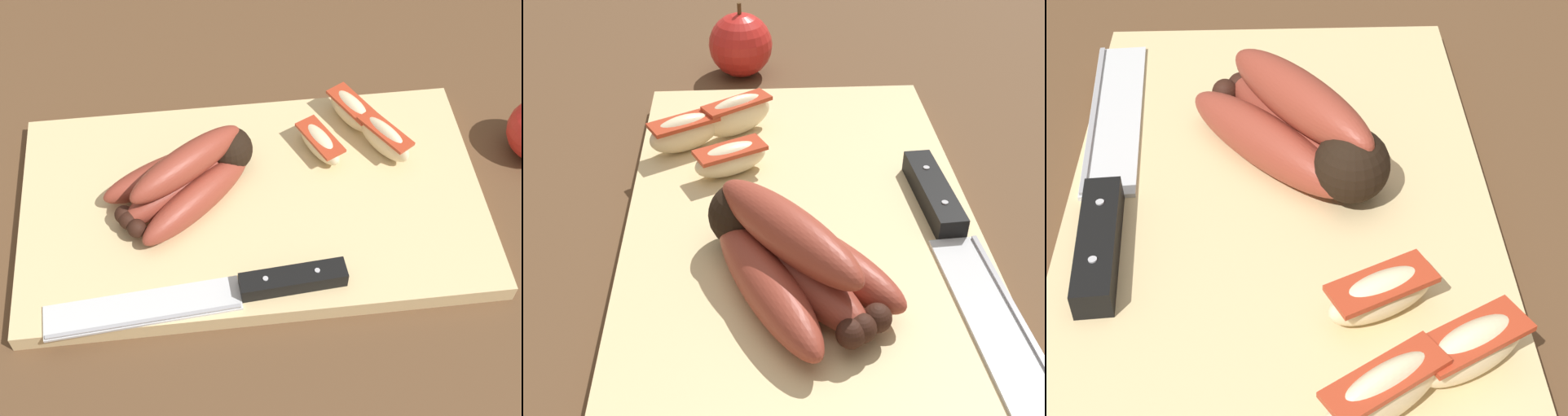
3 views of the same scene
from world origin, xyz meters
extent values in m
plane|color=brown|center=(0.00, 0.00, 0.00)|extent=(6.00, 6.00, 0.00)
cube|color=#DBBC84|center=(0.00, -0.02, 0.01)|extent=(0.47, 0.27, 0.02)
sphere|color=black|center=(0.02, -0.06, 0.05)|extent=(0.05, 0.05, 0.05)
ellipsoid|color=brown|center=(0.08, -0.05, 0.04)|extent=(0.15, 0.09, 0.04)
sphere|color=black|center=(0.13, 0.00, 0.04)|extent=(0.02, 0.02, 0.02)
ellipsoid|color=brown|center=(0.07, -0.03, 0.04)|extent=(0.14, 0.11, 0.04)
sphere|color=black|center=(0.12, 0.01, 0.04)|extent=(0.02, 0.02, 0.02)
ellipsoid|color=brown|center=(0.06, -0.01, 0.04)|extent=(0.13, 0.12, 0.04)
sphere|color=black|center=(0.12, 0.02, 0.04)|extent=(0.02, 0.02, 0.02)
ellipsoid|color=brown|center=(0.06, -0.03, 0.07)|extent=(0.13, 0.11, 0.04)
cube|color=silver|center=(0.11, 0.10, 0.02)|extent=(0.18, 0.05, 0.00)
cube|color=#99999E|center=(0.11, 0.11, 0.02)|extent=(0.18, 0.02, 0.00)
cube|color=black|center=(-0.03, 0.09, 0.03)|extent=(0.10, 0.03, 0.02)
cylinder|color=#B2B2B7|center=(-0.05, 0.08, 0.04)|extent=(0.01, 0.01, 0.00)
cylinder|color=#B2B2B7|center=(0.00, 0.09, 0.04)|extent=(0.01, 0.01, 0.00)
ellipsoid|color=beige|center=(-0.14, -0.07, 0.04)|extent=(0.05, 0.07, 0.04)
cube|color=#B2381E|center=(-0.14, -0.07, 0.05)|extent=(0.05, 0.07, 0.00)
ellipsoid|color=beige|center=(-0.08, -0.07, 0.03)|extent=(0.05, 0.07, 0.03)
cube|color=#B2381E|center=(-0.08, -0.07, 0.04)|extent=(0.05, 0.06, 0.00)
ellipsoid|color=beige|center=(-0.12, -0.11, 0.04)|extent=(0.05, 0.07, 0.03)
cube|color=#B2381E|center=(-0.12, -0.11, 0.05)|extent=(0.05, 0.06, 0.00)
camera|label=1|loc=(0.05, 0.45, 0.63)|focal=51.96mm
camera|label=2|loc=(0.41, -0.06, 0.34)|focal=47.33mm
camera|label=3|loc=(-0.38, -0.02, 0.37)|focal=57.24mm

